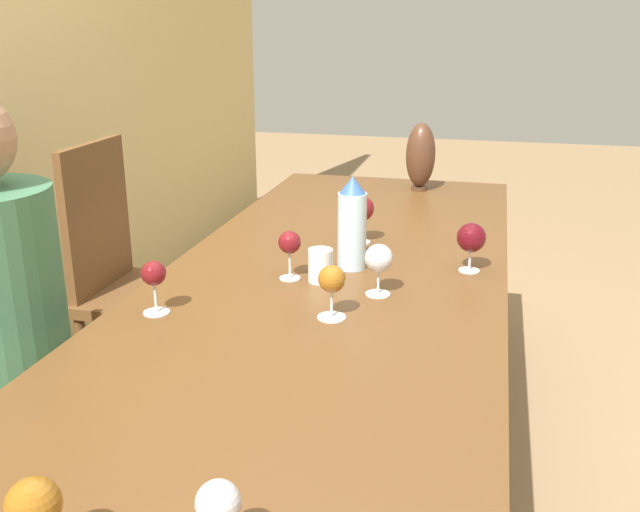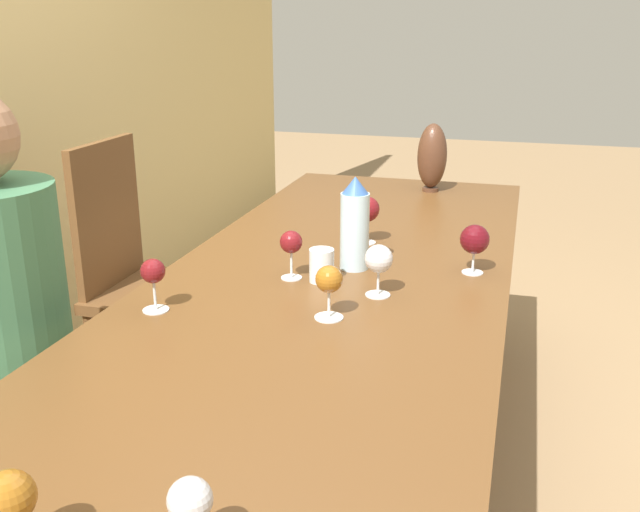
{
  "view_description": "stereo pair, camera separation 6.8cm",
  "coord_description": "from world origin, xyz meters",
  "px_view_note": "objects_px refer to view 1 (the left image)",
  "views": [
    {
      "loc": [
        -1.78,
        -0.42,
        1.41
      ],
      "look_at": [
        -0.09,
        0.0,
        0.82
      ],
      "focal_mm": 40.0,
      "sensor_mm": 36.0,
      "label": 1
    },
    {
      "loc": [
        -1.77,
        -0.48,
        1.41
      ],
      "look_at": [
        -0.09,
        0.0,
        0.82
      ],
      "focal_mm": 40.0,
      "sensor_mm": 36.0,
      "label": 2
    }
  ],
  "objects_px": {
    "wine_glass_0": "(361,210)",
    "wine_glass_1": "(332,281)",
    "wine_glass_7": "(379,259)",
    "chair_far": "(133,274)",
    "wine_glass_4": "(34,507)",
    "vase": "(421,156)",
    "wine_glass_6": "(218,506)",
    "wine_glass_5": "(471,238)",
    "wine_glass_2": "(154,276)",
    "wine_glass_3": "(290,244)",
    "water_bottle": "(352,224)",
    "water_tumbler": "(320,265)"
  },
  "relations": [
    {
      "from": "wine_glass_0",
      "to": "wine_glass_4",
      "type": "distance_m",
      "value": 1.51
    },
    {
      "from": "wine_glass_5",
      "to": "chair_far",
      "type": "bearing_deg",
      "value": 79.19
    },
    {
      "from": "wine_glass_2",
      "to": "wine_glass_6",
      "type": "bearing_deg",
      "value": -148.32
    },
    {
      "from": "wine_glass_3",
      "to": "wine_glass_7",
      "type": "relative_size",
      "value": 1.0
    },
    {
      "from": "wine_glass_7",
      "to": "wine_glass_4",
      "type": "bearing_deg",
      "value": 165.89
    },
    {
      "from": "water_bottle",
      "to": "wine_glass_0",
      "type": "height_order",
      "value": "water_bottle"
    },
    {
      "from": "wine_glass_5",
      "to": "wine_glass_7",
      "type": "bearing_deg",
      "value": 137.48
    },
    {
      "from": "wine_glass_6",
      "to": "water_bottle",
      "type": "bearing_deg",
      "value": 3.06
    },
    {
      "from": "water_tumbler",
      "to": "wine_glass_4",
      "type": "relative_size",
      "value": 0.69
    },
    {
      "from": "vase",
      "to": "wine_glass_6",
      "type": "bearing_deg",
      "value": 179.53
    },
    {
      "from": "wine_glass_6",
      "to": "vase",
      "type": "bearing_deg",
      "value": -0.47
    },
    {
      "from": "wine_glass_3",
      "to": "vase",
      "type": "bearing_deg",
      "value": -11.19
    },
    {
      "from": "wine_glass_0",
      "to": "wine_glass_2",
      "type": "distance_m",
      "value": 0.78
    },
    {
      "from": "vase",
      "to": "wine_glass_3",
      "type": "xyz_separation_m",
      "value": [
        -1.15,
        0.23,
        -0.04
      ]
    },
    {
      "from": "wine_glass_7",
      "to": "chair_far",
      "type": "bearing_deg",
      "value": 64.14
    },
    {
      "from": "wine_glass_6",
      "to": "wine_glass_7",
      "type": "bearing_deg",
      "value": -2.63
    },
    {
      "from": "water_tumbler",
      "to": "wine_glass_7",
      "type": "height_order",
      "value": "wine_glass_7"
    },
    {
      "from": "water_bottle",
      "to": "vase",
      "type": "distance_m",
      "value": 1.02
    },
    {
      "from": "chair_far",
      "to": "wine_glass_4",
      "type": "bearing_deg",
      "value": -155.46
    },
    {
      "from": "wine_glass_7",
      "to": "wine_glass_6",
      "type": "bearing_deg",
      "value": 177.37
    },
    {
      "from": "wine_glass_4",
      "to": "chair_far",
      "type": "bearing_deg",
      "value": 24.54
    },
    {
      "from": "wine_glass_5",
      "to": "vase",
      "type": "bearing_deg",
      "value": 14.47
    },
    {
      "from": "vase",
      "to": "wine_glass_4",
      "type": "height_order",
      "value": "vase"
    },
    {
      "from": "wine_glass_1",
      "to": "chair_far",
      "type": "relative_size",
      "value": 0.13
    },
    {
      "from": "vase",
      "to": "wine_glass_2",
      "type": "xyz_separation_m",
      "value": [
        -1.46,
        0.48,
        -0.05
      ]
    },
    {
      "from": "wine_glass_1",
      "to": "vase",
      "type": "bearing_deg",
      "value": -2.28
    },
    {
      "from": "wine_glass_2",
      "to": "wine_glass_5",
      "type": "relative_size",
      "value": 0.95
    },
    {
      "from": "wine_glass_5",
      "to": "wine_glass_7",
      "type": "distance_m",
      "value": 0.33
    },
    {
      "from": "wine_glass_1",
      "to": "wine_glass_5",
      "type": "height_order",
      "value": "wine_glass_5"
    },
    {
      "from": "vase",
      "to": "chair_far",
      "type": "distance_m",
      "value": 1.24
    },
    {
      "from": "vase",
      "to": "wine_glass_4",
      "type": "relative_size",
      "value": 2.1
    },
    {
      "from": "wine_glass_4",
      "to": "wine_glass_2",
      "type": "bearing_deg",
      "value": 16.23
    },
    {
      "from": "wine_glass_6",
      "to": "wine_glass_2",
      "type": "bearing_deg",
      "value": 31.68
    },
    {
      "from": "wine_glass_3",
      "to": "wine_glass_4",
      "type": "bearing_deg",
      "value": 179.38
    },
    {
      "from": "wine_glass_5",
      "to": "water_bottle",
      "type": "bearing_deg",
      "value": 99.04
    },
    {
      "from": "wine_glass_6",
      "to": "wine_glass_0",
      "type": "bearing_deg",
      "value": 3.31
    },
    {
      "from": "wine_glass_6",
      "to": "wine_glass_5",
      "type": "bearing_deg",
      "value": -12.22
    },
    {
      "from": "chair_far",
      "to": "wine_glass_5",
      "type": "bearing_deg",
      "value": -100.81
    },
    {
      "from": "wine_glass_0",
      "to": "wine_glass_1",
      "type": "height_order",
      "value": "wine_glass_0"
    },
    {
      "from": "wine_glass_0",
      "to": "wine_glass_6",
      "type": "distance_m",
      "value": 1.43
    },
    {
      "from": "water_bottle",
      "to": "water_tumbler",
      "type": "xyz_separation_m",
      "value": [
        -0.13,
        0.06,
        -0.08
      ]
    },
    {
      "from": "wine_glass_0",
      "to": "wine_glass_1",
      "type": "xyz_separation_m",
      "value": [
        -0.61,
        -0.05,
        -0.01
      ]
    },
    {
      "from": "water_bottle",
      "to": "wine_glass_3",
      "type": "xyz_separation_m",
      "value": [
        -0.13,
        0.15,
        -0.03
      ]
    },
    {
      "from": "wine_glass_1",
      "to": "wine_glass_4",
      "type": "distance_m",
      "value": 0.91
    },
    {
      "from": "wine_glass_4",
      "to": "wine_glass_5",
      "type": "distance_m",
      "value": 1.39
    },
    {
      "from": "wine_glass_5",
      "to": "wine_glass_7",
      "type": "relative_size",
      "value": 1.03
    },
    {
      "from": "wine_glass_2",
      "to": "wine_glass_4",
      "type": "height_order",
      "value": "same"
    },
    {
      "from": "water_tumbler",
      "to": "wine_glass_3",
      "type": "height_order",
      "value": "wine_glass_3"
    },
    {
      "from": "wine_glass_0",
      "to": "wine_glass_5",
      "type": "bearing_deg",
      "value": -118.85
    },
    {
      "from": "water_bottle",
      "to": "wine_glass_5",
      "type": "height_order",
      "value": "water_bottle"
    }
  ]
}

